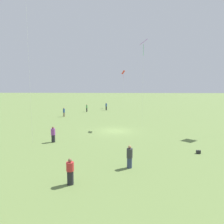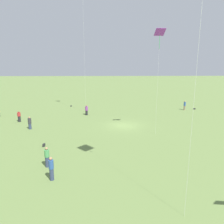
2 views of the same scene
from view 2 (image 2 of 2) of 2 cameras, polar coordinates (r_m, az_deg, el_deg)
The scene contains 11 objects.
ground_plane at distance 31.60m, azimuth 3.19°, elevation -3.52°, with size 240.00×240.00×0.00m, color olive.
person_0 at distance 17.83m, azimuth -15.57°, elevation -14.06°, with size 0.48×0.48×1.89m.
person_1 at distance 31.64m, azimuth -20.70°, elevation -2.72°, with size 0.50×0.50×1.74m.
person_2 at distance 36.16m, azimuth -23.11°, elevation -1.10°, with size 0.66×0.66×1.70m.
person_4 at distance 43.82m, azimuth 18.45°, elevation 1.64°, with size 0.40×0.40×1.78m.
person_8 at distance 37.83m, azimuth -6.67°, elevation 0.46°, with size 0.61×0.61×1.73m.
person_9 at distance 20.01m, azimuth -16.62°, elevation -11.23°, with size 0.51×0.51×1.81m.
kite_0 at distance 27.14m, azimuth 12.38°, elevation 18.99°, with size 1.26×1.05×12.65m.
picnic_bag_0 at distance 45.20m, azimuth 20.74°, elevation 0.79°, with size 0.40×0.28×0.24m.
picnic_bag_1 at distance 45.82m, azimuth -10.62°, elevation 1.56°, with size 0.27×0.23×0.23m.
picnic_bag_2 at distance 24.94m, azimuth -17.37°, elevation -8.25°, with size 0.22×0.41×0.31m.
Camera 2 is at (2.54, 30.22, 8.86)m, focal length 35.00 mm.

